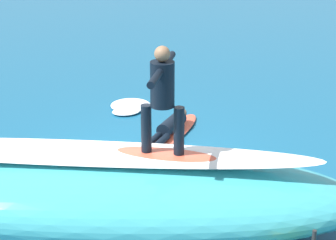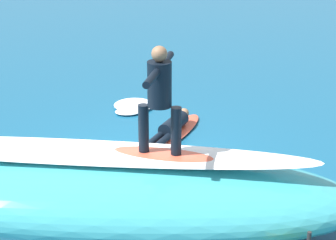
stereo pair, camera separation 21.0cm
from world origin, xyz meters
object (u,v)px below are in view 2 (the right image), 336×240
surfboard_paddling (174,133)px  surfboard_riding (160,155)px  surfer_paddling (171,127)px  surfer_riding (160,92)px

surfboard_paddling → surfboard_riding: bearing=-158.4°
surfboard_paddling → surfer_paddling: surfer_paddling is taller
surfboard_riding → surfer_riding: bearing=169.2°
surfboard_riding → surfboard_paddling: bearing=-81.5°
surfboard_riding → surfer_riding: (-0.00, 0.00, 0.98)m
surfer_riding → surfboard_paddling: (1.23, -3.51, -2.20)m
surfer_riding → surfer_paddling: 4.11m
surfboard_riding → surfboard_paddling: size_ratio=0.78×
surfer_riding → surfer_paddling: bearing=-80.7°
surfboard_riding → surfboard_paddling: (1.23, -3.51, -1.22)m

